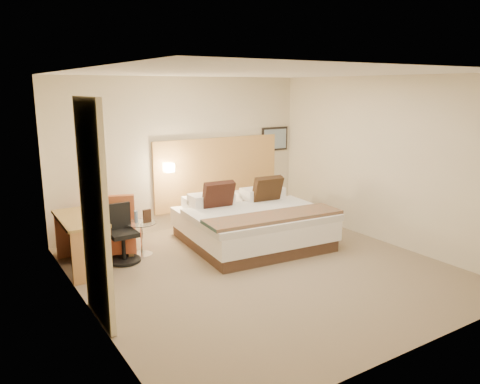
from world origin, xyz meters
TOP-DOWN VIEW (x-y plane):
  - floor at (0.00, 0.00)m, footprint 4.80×5.00m
  - ceiling at (0.00, 0.00)m, footprint 4.80×5.00m
  - wall_back at (0.00, 2.51)m, footprint 4.80×0.02m
  - wall_front at (0.00, -2.51)m, footprint 4.80×0.02m
  - wall_left at (-2.41, 0.00)m, footprint 0.02×5.00m
  - wall_right at (2.41, 0.00)m, footprint 0.02×5.00m
  - headboard_panel at (0.70, 2.47)m, footprint 2.60×0.04m
  - art_frame at (2.02, 2.48)m, footprint 0.62×0.03m
  - art_canvas at (2.02, 2.46)m, footprint 0.54×0.01m
  - lamp_arm at (-0.35, 2.42)m, footprint 0.02×0.12m
  - lamp_shade at (-0.35, 2.36)m, footprint 0.15×0.15m
  - curtain at (-2.36, -0.25)m, footprint 0.06×0.90m
  - bottle_a at (-1.29, 1.50)m, footprint 0.06×0.06m
  - menu_folder at (-1.15, 1.41)m, footprint 0.12×0.05m
  - bed at (0.50, 1.04)m, footprint 2.28×2.23m
  - lounge_chair at (-1.62, 1.83)m, footprint 1.00×0.93m
  - side_table at (-1.23, 1.45)m, footprint 0.49×0.49m
  - desk at (-2.11, 1.40)m, footprint 0.58×1.22m
  - desk_chair at (-1.57, 1.36)m, footprint 0.48×0.48m

SIDE VIEW (x-z plane):
  - floor at x=0.00m, z-range -0.02..0.00m
  - side_table at x=-1.23m, z-range 0.03..0.54m
  - bed at x=0.50m, z-range -0.18..0.86m
  - lounge_chair at x=-1.62m, z-range -0.09..0.77m
  - desk_chair at x=-1.57m, z-range -0.07..0.77m
  - desk at x=-2.11m, z-range 0.22..0.97m
  - bottle_a at x=-1.29m, z-range 0.51..0.70m
  - menu_folder at x=-1.15m, z-range 0.51..0.72m
  - headboard_panel at x=0.70m, z-range 0.30..1.60m
  - lamp_arm at x=-0.35m, z-range 1.14..1.16m
  - lamp_shade at x=-0.35m, z-range 1.07..1.22m
  - curtain at x=-2.36m, z-range 0.01..2.43m
  - wall_back at x=0.00m, z-range 0.00..2.70m
  - wall_front at x=0.00m, z-range 0.00..2.70m
  - wall_left at x=-2.41m, z-range 0.00..2.70m
  - wall_right at x=2.41m, z-range 0.00..2.70m
  - art_frame at x=2.02m, z-range 1.27..1.73m
  - art_canvas at x=2.02m, z-range 1.30..1.70m
  - ceiling at x=0.00m, z-range 2.70..2.72m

